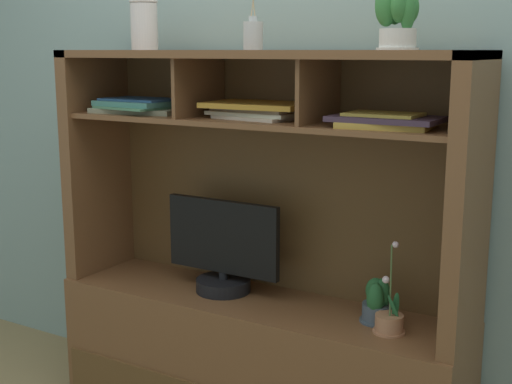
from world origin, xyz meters
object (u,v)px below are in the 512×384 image
potted_succulent (398,17)px  ceramic_vase (144,25)px  tv_monitor (223,253)px  magazine_stack_left (386,121)px  magazine_stack_centre (139,106)px  magazine_stack_right (259,110)px  diffuser_bottle (253,35)px  media_console (257,318)px  potted_fern (378,302)px  potted_orchid (389,321)px

potted_succulent → ceramic_vase: potted_succulent is taller
tv_monitor → magazine_stack_left: (0.69, -0.04, 0.58)m
magazine_stack_centre → magazine_stack_right: (0.55, 0.05, 0.00)m
magazine_stack_right → magazine_stack_left: bearing=-7.1°
diffuser_bottle → ceramic_vase: bearing=175.5°
tv_monitor → potted_succulent: potted_succulent is taller
magazine_stack_left → ceramic_vase: size_ratio=1.79×
media_console → magazine_stack_left: media_console is taller
media_console → potted_succulent: bearing=-1.6°
potted_fern → magazine_stack_left: bearing=-67.2°
tv_monitor → magazine_stack_left: bearing=-3.6°
magazine_stack_centre → potted_fern: bearing=2.4°
magazine_stack_right → magazine_stack_centre: bearing=-174.2°
tv_monitor → potted_orchid: 0.75m
potted_orchid → media_console: bearing=174.1°
potted_orchid → magazine_stack_left: size_ratio=0.90×
media_console → magazine_stack_right: 0.84m
potted_orchid → tv_monitor: bearing=175.3°
diffuser_bottle → potted_orchid: bearing=-2.9°
magazine_stack_left → media_console: bearing=175.4°
potted_succulent → diffuser_bottle: bearing=-178.4°
ceramic_vase → diffuser_bottle: bearing=-4.5°
magazine_stack_centre → magazine_stack_right: 0.55m
magazine_stack_right → media_console: bearing=-72.1°
potted_fern → diffuser_bottle: bearing=-175.0°
potted_fern → ceramic_vase: size_ratio=0.81×
potted_succulent → tv_monitor: bearing=178.7°
potted_orchid → magazine_stack_right: magazine_stack_right is taller
magazine_stack_centre → ceramic_vase: (0.01, 0.04, 0.33)m
potted_orchid → magazine_stack_left: bearing=160.1°
magazine_stack_right → potted_orchid: bearing=-8.1°
tv_monitor → magazine_stack_centre: 0.70m
potted_fern → magazine_stack_right: size_ratio=0.41×
potted_fern → magazine_stack_left: magazine_stack_left is taller
magazine_stack_centre → magazine_stack_right: same height
potted_orchid → magazine_stack_centre: size_ratio=0.82×
media_console → magazine_stack_left: bearing=-4.6°
tv_monitor → magazine_stack_centre: magazine_stack_centre is taller
potted_fern → diffuser_bottle: (-0.50, -0.04, 0.95)m
media_console → tv_monitor: media_console is taller
tv_monitor → magazine_stack_right: bearing=8.3°
magazine_stack_left → diffuser_bottle: size_ratio=1.40×
media_console → diffuser_bottle: 1.11m
tv_monitor → diffuser_bottle: bearing=-11.1°
potted_orchid → diffuser_bottle: bearing=177.1°
media_console → ceramic_vase: size_ratio=8.30×
potted_fern → magazine_stack_centre: magazine_stack_centre is taller
tv_monitor → potted_orchid: (0.74, -0.06, -0.12)m
media_console → potted_orchid: bearing=-5.9°
magazine_stack_centre → media_console: bearing=3.2°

